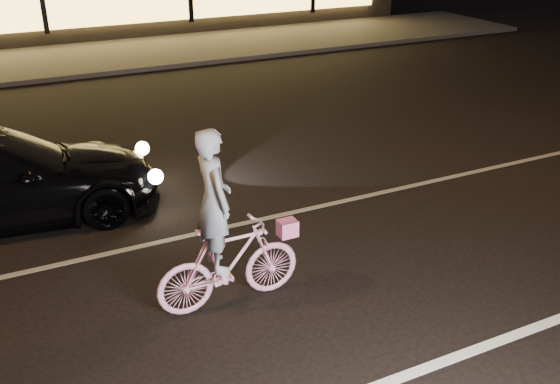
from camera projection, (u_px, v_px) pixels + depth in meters
ground at (241, 319)px, 6.67m from camera, size 90.00×90.00×0.00m
lane_stripe_far at (183, 237)px, 8.30m from camera, size 60.00×0.10×0.01m
sidewalk at (59, 61)px, 17.23m from camera, size 30.00×4.00×0.12m
cyclist at (225, 246)px, 6.63m from camera, size 1.64×0.57×2.07m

